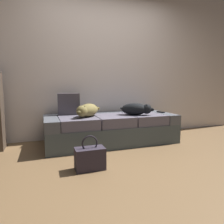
# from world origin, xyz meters

# --- Properties ---
(ground_plane) EXTENTS (10.00, 10.00, 0.00)m
(ground_plane) POSITION_xyz_m (0.00, 0.00, 0.00)
(ground_plane) COLOR brown
(back_wall) EXTENTS (6.40, 0.10, 2.80)m
(back_wall) POSITION_xyz_m (0.00, 1.62, 1.40)
(back_wall) COLOR silver
(back_wall) RESTS_ON ground
(couch) EXTENTS (2.05, 0.85, 0.45)m
(couch) POSITION_xyz_m (0.00, 1.09, 0.22)
(couch) COLOR #434D50
(couch) RESTS_ON ground
(dog_tan) EXTENTS (0.46, 0.51, 0.19)m
(dog_tan) POSITION_xyz_m (-0.40, 1.00, 0.55)
(dog_tan) COLOR olive
(dog_tan) RESTS_ON couch
(dog_dark) EXTENTS (0.52, 0.40, 0.19)m
(dog_dark) POSITION_xyz_m (0.37, 0.93, 0.55)
(dog_dark) COLOR black
(dog_dark) RESTS_ON couch
(tv_remote) EXTENTS (0.08, 0.16, 0.02)m
(tv_remote) POSITION_xyz_m (0.90, 1.05, 0.46)
(tv_remote) COLOR black
(tv_remote) RESTS_ON couch
(throw_pillow) EXTENTS (0.35, 0.14, 0.34)m
(throw_pillow) POSITION_xyz_m (-0.63, 1.31, 0.62)
(throw_pillow) COLOR #484048
(throw_pillow) RESTS_ON couch
(handbag) EXTENTS (0.32, 0.18, 0.38)m
(handbag) POSITION_xyz_m (-0.57, 0.15, 0.13)
(handbag) COLOR #302935
(handbag) RESTS_ON ground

